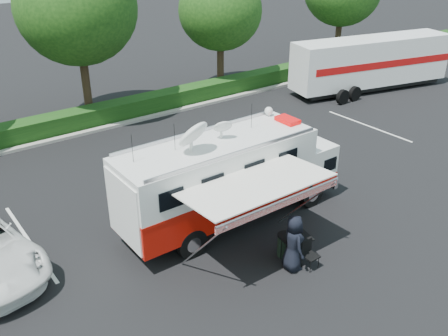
# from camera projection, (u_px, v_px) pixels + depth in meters

# --- Properties ---
(ground_plane) EXTENTS (120.00, 120.00, 0.00)m
(ground_plane) POSITION_uv_depth(u_px,v_px,m) (232.00, 219.00, 18.47)
(ground_plane) COLOR black
(ground_plane) RESTS_ON ground
(back_border) EXTENTS (60.00, 6.14, 8.87)m
(back_border) POSITION_uv_depth(u_px,v_px,m) (100.00, 24.00, 26.11)
(back_border) COLOR #9E998E
(back_border) RESTS_ON ground_plane
(stall_lines) EXTENTS (24.12, 5.50, 0.01)m
(stall_lines) POSITION_uv_depth(u_px,v_px,m) (178.00, 191.00, 20.35)
(stall_lines) COLOR silver
(stall_lines) RESTS_ON ground_plane
(command_truck) EXTENTS (8.62, 2.37, 4.14)m
(command_truck) POSITION_uv_depth(u_px,v_px,m) (231.00, 177.00, 17.64)
(command_truck) COLOR black
(command_truck) RESTS_ON ground_plane
(awning) EXTENTS (4.71, 2.45, 2.84)m
(awning) POSITION_uv_depth(u_px,v_px,m) (260.00, 188.00, 15.06)
(awning) COLOR silver
(awning) RESTS_ON ground_plane
(person) EXTENTS (0.83, 1.06, 1.91)m
(person) POSITION_uv_depth(u_px,v_px,m) (291.00, 268.00, 15.87)
(person) COLOR black
(person) RESTS_ON ground_plane
(folding_table) EXTENTS (1.08, 0.86, 0.82)m
(folding_table) POSITION_uv_depth(u_px,v_px,m) (296.00, 239.00, 15.96)
(folding_table) COLOR black
(folding_table) RESTS_ON ground_plane
(folding_chair) EXTENTS (0.46, 0.48, 0.95)m
(folding_chair) POSITION_uv_depth(u_px,v_px,m) (309.00, 252.00, 15.71)
(folding_chair) COLOR black
(folding_chair) RESTS_ON ground_plane
(trash_bin) EXTENTS (0.53, 0.53, 0.79)m
(trash_bin) POSITION_uv_depth(u_px,v_px,m) (285.00, 245.00, 16.30)
(trash_bin) COLOR black
(trash_bin) RESTS_ON ground_plane
(semi_trailer) EXTENTS (10.95, 4.62, 3.31)m
(semi_trailer) POSITION_uv_depth(u_px,v_px,m) (371.00, 63.00, 31.72)
(semi_trailer) COLOR silver
(semi_trailer) RESTS_ON ground_plane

